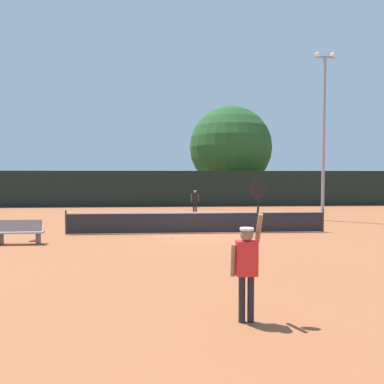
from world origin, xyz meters
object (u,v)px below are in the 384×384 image
(large_tree, at_px, (231,148))
(parked_car_near, at_px, (156,193))
(player_receiving, at_px, (195,199))
(courtside_bench, at_px, (19,232))
(tennis_ball, at_px, (172,238))
(parked_car_mid, at_px, (249,193))
(spare_racket, at_px, (35,240))
(light_pole, at_px, (324,127))
(player_serving, at_px, (247,260))

(large_tree, distance_m, parked_car_near, 8.93)
(player_receiving, relative_size, courtside_bench, 0.85)
(tennis_ball, xyz_separation_m, parked_car_mid, (8.10, 21.92, 0.74))
(parked_car_near, height_order, parked_car_mid, same)
(player_receiving, bearing_deg, parked_car_near, -75.98)
(player_receiving, bearing_deg, parked_car_mid, -119.38)
(spare_racket, height_order, large_tree, large_tree)
(tennis_ball, distance_m, large_tree, 23.17)
(player_receiving, bearing_deg, spare_racket, 56.02)
(light_pole, bearing_deg, parked_car_near, 120.17)
(player_receiving, relative_size, large_tree, 0.16)
(tennis_ball, bearing_deg, parked_car_near, 93.42)
(spare_racket, bearing_deg, player_serving, -52.58)
(player_serving, distance_m, tennis_ball, 9.08)
(courtside_bench, height_order, large_tree, large_tree)
(parked_car_near, bearing_deg, player_receiving, -68.42)
(parked_car_near, relative_size, parked_car_mid, 1.01)
(player_receiving, bearing_deg, large_tree, -111.61)
(player_serving, relative_size, courtside_bench, 1.42)
(player_serving, relative_size, light_pole, 0.27)
(parked_car_near, bearing_deg, large_tree, -3.55)
(light_pole, bearing_deg, tennis_ball, -147.45)
(tennis_ball, bearing_deg, player_serving, -82.07)
(courtside_bench, distance_m, large_tree, 26.07)
(parked_car_near, bearing_deg, player_serving, -77.76)
(player_serving, xyz_separation_m, parked_car_mid, (6.85, 30.84, -0.36))
(courtside_bench, bearing_deg, player_serving, -48.48)
(spare_racket, bearing_deg, large_tree, 61.94)
(player_serving, xyz_separation_m, tennis_ball, (-1.24, 8.93, -1.10))
(spare_racket, xyz_separation_m, courtside_bench, (-0.32, -0.83, 0.46))
(parked_car_near, bearing_deg, tennis_ball, -79.02)
(tennis_ball, height_order, parked_car_near, parked_car_near)
(tennis_ball, bearing_deg, large_tree, 74.23)
(spare_racket, xyz_separation_m, parked_car_mid, (13.60, 22.03, 0.76))
(tennis_ball, relative_size, light_pole, 0.01)
(tennis_ball, relative_size, parked_car_near, 0.02)
(courtside_bench, xyz_separation_m, parked_car_near, (4.43, 24.13, 0.30))
(light_pole, bearing_deg, parked_car_mid, 92.52)
(spare_racket, xyz_separation_m, light_pole, (14.32, 5.74, 5.37))
(parked_car_near, bearing_deg, light_pole, -52.27)
(player_receiving, height_order, spare_racket, player_receiving)
(tennis_ball, relative_size, spare_racket, 0.13)
(spare_racket, bearing_deg, parked_car_near, 79.98)
(player_receiving, xyz_separation_m, parked_car_near, (-3.13, 12.54, -0.15))
(player_serving, height_order, parked_car_mid, player_serving)
(parked_car_near, bearing_deg, courtside_bench, -92.85)
(spare_racket, xyz_separation_m, parked_car_near, (4.11, 23.29, 0.76))
(parked_car_mid, bearing_deg, player_serving, -107.86)
(courtside_bench, bearing_deg, light_pole, 24.19)
(large_tree, bearing_deg, light_pole, -80.51)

